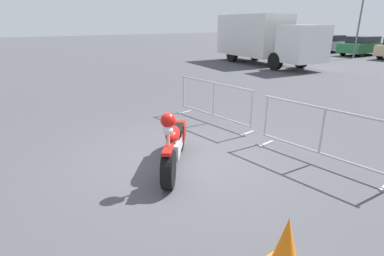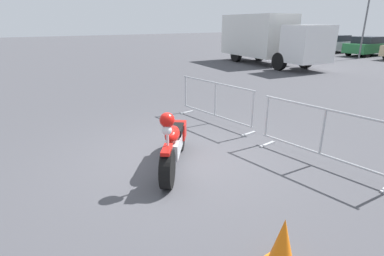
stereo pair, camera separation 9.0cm
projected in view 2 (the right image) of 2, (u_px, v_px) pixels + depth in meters
name	position (u px, v px, depth m)	size (l,w,h in m)	color
ground_plane	(186.00, 159.00, 5.79)	(120.00, 120.00, 0.00)	#424247
motorcycle	(174.00, 142.00, 5.37)	(1.73, 1.52, 1.21)	black
crowd_barrier_near	(215.00, 102.00, 7.72)	(2.56, 0.59, 1.07)	#9EA0A5
crowd_barrier_far	(322.00, 135.00, 5.42)	(2.56, 0.59, 1.07)	#9EA0A5
box_truck	(266.00, 37.00, 18.50)	(7.97, 3.56, 2.98)	silver
parked_car_silver	(335.00, 44.00, 25.90)	(2.12, 4.47, 1.47)	#B7BABF
parked_car_green	(369.00, 46.00, 23.63)	(2.12, 4.46, 1.47)	#236B38
traffic_cone	(283.00, 243.00, 3.16)	(0.34, 0.34, 0.59)	orange
street_lamp	(369.00, 4.00, 20.65)	(0.36, 0.70, 5.68)	#595B60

